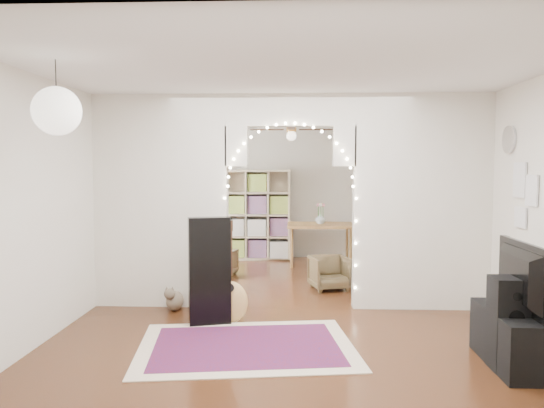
{
  "coord_description": "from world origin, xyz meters",
  "views": [
    {
      "loc": [
        0.06,
        -6.71,
        1.79
      ],
      "look_at": [
        -0.24,
        0.3,
        1.3
      ],
      "focal_mm": 35.0,
      "sensor_mm": 36.0,
      "label": 1
    }
  ],
  "objects_px": {
    "floor_speaker": "(510,324)",
    "dining_table": "(320,228)",
    "dining_chair_left": "(221,263)",
    "acoustic_guitar": "(230,285)",
    "dining_chair_right": "(330,273)",
    "media_console": "(511,339)",
    "bookcase": "(247,214)"
  },
  "relations": [
    {
      "from": "floor_speaker",
      "to": "dining_table",
      "type": "relative_size",
      "value": 0.69
    },
    {
      "from": "dining_chair_left",
      "to": "dining_table",
      "type": "bearing_deg",
      "value": 45.82
    },
    {
      "from": "acoustic_guitar",
      "to": "dining_chair_left",
      "type": "bearing_deg",
      "value": 86.16
    },
    {
      "from": "acoustic_guitar",
      "to": "floor_speaker",
      "type": "xyz_separation_m",
      "value": [
        2.63,
        -1.3,
        -0.03
      ]
    },
    {
      "from": "dining_table",
      "to": "dining_chair_right",
      "type": "height_order",
      "value": "dining_table"
    },
    {
      "from": "media_console",
      "to": "dining_table",
      "type": "relative_size",
      "value": 0.83
    },
    {
      "from": "acoustic_guitar",
      "to": "bookcase",
      "type": "bearing_deg",
      "value": 78.45
    },
    {
      "from": "bookcase",
      "to": "dining_table",
      "type": "height_order",
      "value": "bookcase"
    },
    {
      "from": "dining_table",
      "to": "media_console",
      "type": "bearing_deg",
      "value": -73.21
    },
    {
      "from": "acoustic_guitar",
      "to": "bookcase",
      "type": "distance_m",
      "value": 4.27
    },
    {
      "from": "acoustic_guitar",
      "to": "dining_chair_left",
      "type": "distance_m",
      "value": 2.68
    },
    {
      "from": "media_console",
      "to": "dining_chair_right",
      "type": "bearing_deg",
      "value": 116.08
    },
    {
      "from": "floor_speaker",
      "to": "media_console",
      "type": "distance_m",
      "value": 0.19
    },
    {
      "from": "media_console",
      "to": "acoustic_guitar",
      "type": "bearing_deg",
      "value": 155.64
    },
    {
      "from": "acoustic_guitar",
      "to": "media_console",
      "type": "xyz_separation_m",
      "value": [
        2.68,
        -1.22,
        -0.19
      ]
    },
    {
      "from": "acoustic_guitar",
      "to": "media_console",
      "type": "relative_size",
      "value": 1.0
    },
    {
      "from": "acoustic_guitar",
      "to": "dining_chair_right",
      "type": "relative_size",
      "value": 1.85
    },
    {
      "from": "dining_table",
      "to": "dining_chair_right",
      "type": "xyz_separation_m",
      "value": [
        0.05,
        -1.94,
        -0.44
      ]
    },
    {
      "from": "floor_speaker",
      "to": "media_console",
      "type": "xyz_separation_m",
      "value": [
        0.05,
        0.08,
        -0.16
      ]
    },
    {
      "from": "media_console",
      "to": "dining_chair_left",
      "type": "xyz_separation_m",
      "value": [
        -3.16,
        3.85,
        -0.03
      ]
    },
    {
      "from": "acoustic_guitar",
      "to": "dining_chair_right",
      "type": "bearing_deg",
      "value": 39.66
    },
    {
      "from": "dining_chair_right",
      "to": "acoustic_guitar",
      "type": "bearing_deg",
      "value": -140.88
    },
    {
      "from": "floor_speaker",
      "to": "bookcase",
      "type": "xyz_separation_m",
      "value": [
        -2.83,
        5.55,
        0.46
      ]
    },
    {
      "from": "media_console",
      "to": "bookcase",
      "type": "height_order",
      "value": "bookcase"
    },
    {
      "from": "dining_table",
      "to": "dining_chair_right",
      "type": "relative_size",
      "value": 2.22
    },
    {
      "from": "media_console",
      "to": "dining_table",
      "type": "bearing_deg",
      "value": 106.93
    },
    {
      "from": "acoustic_guitar",
      "to": "dining_chair_left",
      "type": "relative_size",
      "value": 2.11
    },
    {
      "from": "bookcase",
      "to": "floor_speaker",
      "type": "bearing_deg",
      "value": -71.26
    },
    {
      "from": "floor_speaker",
      "to": "acoustic_guitar",
      "type": "bearing_deg",
      "value": 152.84
    },
    {
      "from": "floor_speaker",
      "to": "dining_chair_left",
      "type": "distance_m",
      "value": 5.02
    },
    {
      "from": "media_console",
      "to": "bookcase",
      "type": "bearing_deg",
      "value": 117.89
    },
    {
      "from": "acoustic_guitar",
      "to": "dining_chair_left",
      "type": "xyz_separation_m",
      "value": [
        -0.48,
        2.63,
        -0.22
      ]
    }
  ]
}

